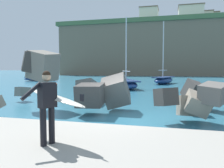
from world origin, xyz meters
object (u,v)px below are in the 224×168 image
boat_near_centre (40,77)px  station_building_east (210,21)px  boat_near_right (127,83)px  station_building_west (190,16)px  station_building_annex (202,20)px  mooring_buoy_inner (55,85)px  boat_near_left (164,80)px  surfer_with_board (50,101)px  station_building_central (149,18)px

boat_near_centre → station_building_east: bearing=57.4°
boat_near_right → station_building_west: station_building_west is taller
boat_near_centre → station_building_west: bearing=58.8°
boat_near_right → boat_near_centre: bearing=149.1°
station_building_annex → mooring_buoy_inner: bearing=-110.6°
boat_near_left → surfer_with_board: bearing=-94.5°
station_building_central → station_building_east: (20.17, 8.52, -0.34)m
boat_near_left → station_building_annex: bearing=78.2°
surfer_with_board → boat_near_centre: (-17.80, 28.00, -0.61)m
station_building_central → station_building_east: 21.90m
station_building_central → station_building_annex: station_building_central is taller
station_building_west → station_building_annex: bearing=60.1°
mooring_buoy_inner → station_building_west: (18.67, 53.83, 18.57)m
mooring_buoy_inner → station_building_west: size_ratio=0.06×
surfer_with_board → station_building_central: station_building_central is taller
boat_near_left → station_building_central: 50.31m
boat_near_left → mooring_buoy_inner: size_ratio=18.64×
station_building_annex → station_building_central: bearing=-157.3°
boat_near_right → surfer_with_board: bearing=-85.2°
boat_near_left → boat_near_right: boat_near_left is taller
surfer_with_board → boat_near_left: boat_near_left is taller
station_building_east → station_building_central: bearing=-157.1°
surfer_with_board → boat_near_right: 18.32m
mooring_buoy_inner → station_building_annex: (23.03, 61.41, 18.44)m
surfer_with_board → boat_near_centre: size_ratio=0.36×
boat_near_right → station_building_west: (10.41, 53.80, 18.28)m
boat_near_left → mooring_buoy_inner: (-11.83, -7.69, -0.33)m
boat_near_centre → station_building_west: (26.69, 44.05, 18.13)m
mooring_buoy_inner → station_building_annex: 68.13m
boat_near_right → station_building_annex: (14.78, 61.39, 18.15)m
station_building_central → station_building_annex: 18.94m
boat_near_right → station_building_annex: station_building_annex is taller
station_building_east → mooring_buoy_inner: bearing=-112.3°
boat_near_right → station_building_east: station_building_east is taller
boat_near_centre → station_building_central: bearing=73.0°
station_building_annex → station_building_west: bearing=-119.9°
surfer_with_board → station_building_east: station_building_east is taller
boat_near_centre → station_building_west: 54.60m
station_building_annex → boat_near_centre: bearing=-121.0°
mooring_buoy_inner → station_building_central: 57.51m
station_building_central → station_building_annex: size_ratio=1.02×
boat_near_centre → mooring_buoy_inner: size_ratio=13.10×
station_building_west → station_building_east: (7.06, 8.79, -0.21)m
station_building_west → station_building_annex: (4.36, 7.59, -0.13)m
boat_near_centre → station_building_east: 65.21m
boat_near_centre → boat_near_right: (16.28, -9.76, -0.15)m
surfer_with_board → mooring_buoy_inner: bearing=118.2°
surfer_with_board → station_building_west: bearing=83.0°
station_building_east → station_building_annex: bearing=-156.0°
surfer_with_board → station_building_annex: station_building_annex is taller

